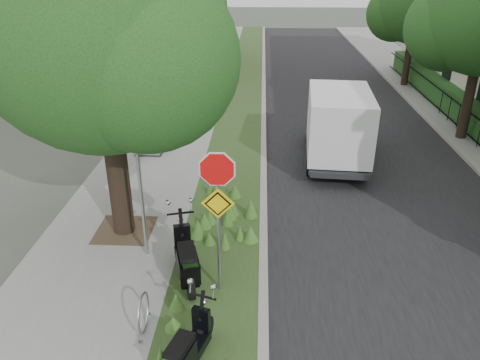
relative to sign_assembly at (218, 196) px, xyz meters
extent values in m
plane|color=#4C5147|center=(1.40, -0.58, -2.33)|extent=(120.00, 120.00, 0.00)
cube|color=gray|center=(-2.85, 9.42, -2.27)|extent=(3.50, 60.00, 0.12)
cube|color=#31481F|center=(-0.10, 9.42, -2.27)|extent=(2.00, 60.00, 0.12)
cube|color=#9E9991|center=(0.90, 9.42, -2.26)|extent=(0.20, 60.00, 0.13)
cube|color=black|center=(4.40, 9.42, -2.32)|extent=(7.00, 60.00, 0.01)
cube|color=#9E9991|center=(7.90, 9.42, -2.26)|extent=(0.20, 60.00, 0.13)
cylinder|color=black|center=(-2.60, 2.22, 0.03)|extent=(0.52, 0.52, 4.48)
sphere|color=#1D4517|center=(-2.60, 2.22, 2.75)|extent=(5.40, 5.40, 5.40)
sphere|color=#1D4517|center=(-3.81, 3.03, 2.08)|extent=(4.05, 4.05, 4.05)
sphere|color=#1D4517|center=(-1.52, 1.54, 2.21)|extent=(3.78, 3.78, 3.78)
cube|color=#473828|center=(-2.60, 2.22, -2.20)|extent=(1.40, 1.40, 0.01)
cylinder|color=#A5A8AD|center=(-1.80, 1.22, -0.21)|extent=(0.08, 0.08, 4.00)
torus|color=#A5A8AD|center=(-1.30, -1.18, -1.83)|extent=(0.05, 0.77, 0.77)
cube|color=#A5A8AD|center=(-1.30, -1.54, -2.19)|extent=(0.06, 0.06, 0.04)
cube|color=#A5A8AD|center=(-1.30, -0.82, -2.19)|extent=(0.06, 0.06, 0.04)
cylinder|color=#A5A8AD|center=(0.00, 0.02, -0.71)|extent=(0.07, 0.07, 3.00)
cylinder|color=red|center=(0.00, -0.01, 0.54)|extent=(0.86, 0.03, 0.86)
cylinder|color=white|center=(0.00, 0.00, 0.54)|extent=(0.94, 0.02, 0.94)
cube|color=yellow|center=(0.00, -0.01, -0.16)|extent=(0.64, 0.03, 0.64)
cube|color=black|center=(8.60, 9.42, -1.26)|extent=(0.04, 24.00, 0.04)
cube|color=black|center=(8.60, 9.42, -2.06)|extent=(0.04, 24.00, 0.04)
cylinder|color=black|center=(8.60, 9.42, -1.71)|extent=(0.03, 0.03, 1.00)
cube|color=maroon|center=(-8.10, 21.42, 1.67)|extent=(9.00, 10.00, 8.00)
cylinder|color=black|center=(8.40, 9.42, -0.19)|extent=(0.36, 0.36, 4.03)
sphere|color=#1D4517|center=(7.46, 10.05, 1.73)|extent=(3.15, 3.15, 3.15)
cylinder|color=black|center=(8.40, 17.42, -0.39)|extent=(0.36, 0.36, 3.64)
sphere|color=#1D4517|center=(8.40, 17.42, 1.82)|extent=(3.80, 3.80, 3.80)
sphere|color=#1D4517|center=(7.54, 17.99, 1.35)|extent=(2.85, 2.85, 2.85)
sphere|color=#1D4517|center=(9.16, 16.94, 1.44)|extent=(2.66, 2.66, 2.66)
cylinder|color=black|center=(-0.95, 1.09, -1.91)|extent=(0.29, 0.60, 0.59)
cylinder|color=black|center=(-0.56, -0.26, -1.91)|extent=(0.29, 0.60, 0.59)
cube|color=black|center=(-0.74, 0.36, -1.89)|extent=(0.72, 1.35, 0.20)
cube|color=black|center=(-0.63, -0.02, -1.62)|extent=(0.59, 0.82, 0.45)
cube|color=black|center=(-0.65, 0.04, -1.33)|extent=(0.51, 0.74, 0.14)
cylinder|color=black|center=(-0.14, -1.42, -1.95)|extent=(0.26, 0.52, 0.51)
cube|color=black|center=(-0.34, -2.04, -1.93)|extent=(0.65, 1.16, 0.17)
cube|color=black|center=(-0.44, -2.36, -1.70)|extent=(0.53, 0.71, 0.39)
cube|color=black|center=(-0.43, -2.32, -1.45)|extent=(0.45, 0.64, 0.12)
cube|color=#262628|center=(3.32, 7.23, -1.88)|extent=(2.08, 4.74, 0.16)
cube|color=#B7BABC|center=(3.45, 9.02, -1.14)|extent=(1.87, 1.35, 1.40)
cube|color=white|center=(3.29, 6.76, -0.79)|extent=(2.16, 3.45, 1.92)
cube|color=#262628|center=(-3.09, 7.25, -2.19)|extent=(0.94, 0.64, 0.04)
cube|color=gray|center=(-3.09, 7.25, -1.59)|extent=(0.83, 0.54, 1.23)
camera|label=1|loc=(0.77, -7.72, 4.07)|focal=35.00mm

